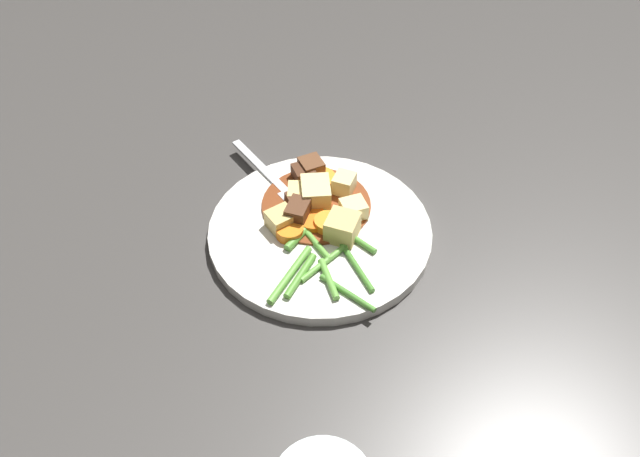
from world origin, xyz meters
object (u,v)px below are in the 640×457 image
potato_chunk_2 (342,227)px  meat_chunk_2 (304,174)px  dinner_plate (320,233)px  carrot_slice_3 (316,191)px  carrot_slice_4 (328,224)px  carrot_slice_2 (314,220)px  potato_chunk_4 (281,220)px  fork (275,181)px  carrot_slice_1 (321,179)px  meat_chunk_3 (314,168)px  potato_chunk_5 (300,195)px  meat_chunk_1 (298,213)px  potato_chunk_0 (353,210)px  meat_chunk_0 (296,204)px  potato_chunk_1 (344,184)px  carrot_slice_0 (290,231)px  potato_chunk_3 (313,194)px

potato_chunk_2 → meat_chunk_2: (0.10, 0.03, -0.00)m
dinner_plate → carrot_slice_3: bearing=-1.9°
carrot_slice_4 → dinner_plate: bearing=84.2°
carrot_slice_2 → potato_chunk_4: bearing=90.7°
meat_chunk_2 → fork: size_ratio=0.16×
carrot_slice_2 → carrot_slice_4: size_ratio=1.17×
carrot_slice_1 → meat_chunk_3: meat_chunk_3 is taller
potato_chunk_5 → meat_chunk_1: (-0.03, 0.01, 0.00)m
potato_chunk_0 → fork: 0.11m
carrot_slice_2 → carrot_slice_3: same height
carrot_slice_2 → potato_chunk_5: size_ratio=1.28×
meat_chunk_1 → carrot_slice_4: bearing=-116.2°
potato_chunk_0 → potato_chunk_5: bearing=61.7°
carrot_slice_1 → meat_chunk_2: size_ratio=1.37×
carrot_slice_1 → meat_chunk_0: meat_chunk_0 is taller
carrot_slice_2 → meat_chunk_2: 0.07m
potato_chunk_4 → meat_chunk_2: (0.07, -0.03, -0.00)m
dinner_plate → meat_chunk_1: size_ratio=7.92×
carrot_slice_2 → potato_chunk_2: potato_chunk_2 is taller
potato_chunk_1 → meat_chunk_2: bearing=61.2°
meat_chunk_2 → fork: bearing=88.2°
carrot_slice_4 → meat_chunk_1: meat_chunk_1 is taller
potato_chunk_1 → meat_chunk_2: size_ratio=1.00×
carrot_slice_1 → potato_chunk_5: 0.04m
carrot_slice_2 → potato_chunk_5: bearing=17.3°
carrot_slice_3 → meat_chunk_0: 0.04m
potato_chunk_5 → fork: size_ratio=0.17×
carrot_slice_3 → carrot_slice_0: bearing=150.2°
carrot_slice_1 → potato_chunk_0: 0.07m
dinner_plate → meat_chunk_1: 0.03m
potato_chunk_4 → carrot_slice_3: bearing=-42.2°
meat_chunk_1 → carrot_slice_0: bearing=151.0°
potato_chunk_4 → meat_chunk_3: bearing=-29.6°
dinner_plate → potato_chunk_5: potato_chunk_5 is taller
potato_chunk_4 → meat_chunk_0: size_ratio=1.13×
potato_chunk_5 → potato_chunk_2: bearing=-145.7°
potato_chunk_1 → potato_chunk_3: potato_chunk_3 is taller
carrot_slice_3 → meat_chunk_1: 0.05m
carrot_slice_1 → meat_chunk_0: size_ratio=1.38×
carrot_slice_1 → fork: (0.01, 0.06, -0.00)m
potato_chunk_2 → meat_chunk_2: bearing=19.2°
potato_chunk_0 → potato_chunk_3: potato_chunk_3 is taller
meat_chunk_1 → meat_chunk_2: meat_chunk_1 is taller
potato_chunk_3 → meat_chunk_1: 0.03m
potato_chunk_3 → meat_chunk_3: bearing=-7.5°
carrot_slice_0 → fork: carrot_slice_0 is taller
potato_chunk_3 → carrot_slice_1: bearing=-20.5°
meat_chunk_2 → carrot_slice_0: bearing=164.5°
potato_chunk_4 → meat_chunk_1: meat_chunk_1 is taller
potato_chunk_3 → potato_chunk_4: 0.05m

